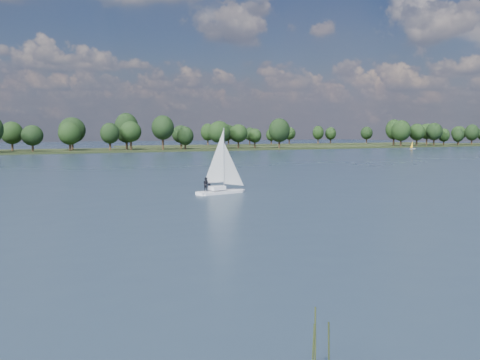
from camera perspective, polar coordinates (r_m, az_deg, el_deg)
name	(u,v)px	position (r m, az deg, el deg)	size (l,w,h in m)	color
ground	(86,170)	(123.37, -16.14, 1.05)	(700.00, 700.00, 0.00)	#233342
far_shore	(30,152)	(234.12, -21.50, 2.75)	(660.00, 40.00, 1.50)	black
far_shore_back	(295,145)	(335.69, 5.89, 3.71)	(220.00, 30.00, 1.40)	black
sailboat	(220,175)	(72.65, -2.20, 0.58)	(7.38, 3.35, 9.38)	white
dinghy_orange	(413,147)	(275.10, 17.93, 3.38)	(2.82, 1.43, 4.32)	white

